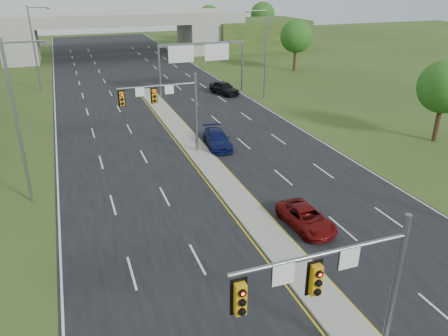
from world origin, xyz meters
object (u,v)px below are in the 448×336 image
sign_gantry (201,54)px  overpass (115,37)px  car_far_b (217,139)px  signal_mast_far (170,103)px  car_far_a (306,218)px  car_far_c (224,88)px  signal_mast_near (345,286)px

sign_gantry → overpass: 35.75m
car_far_b → signal_mast_far: bearing=-164.3°
sign_gantry → car_far_a: bearing=-96.7°
sign_gantry → car_far_b: (-4.58, -19.32, -4.49)m
car_far_c → sign_gantry: bearing=142.5°
sign_gantry → car_far_c: size_ratio=2.37×
signal_mast_far → car_far_a: bearing=-71.4°
signal_mast_near → car_far_a: signal_mast_near is taller
car_far_b → car_far_c: 19.63m
car_far_a → car_far_b: size_ratio=0.91×
sign_gantry → car_far_a: size_ratio=2.53×
car_far_b → car_far_c: car_far_c is taller
car_far_c → car_far_b: bearing=-127.7°
car_far_b → sign_gantry: bearing=83.6°
signal_mast_near → car_far_a: 12.27m
signal_mast_near → signal_mast_far: 25.00m
car_far_a → sign_gantry: bearing=79.8°
car_far_a → car_far_c: (6.83, 33.39, 0.20)m
sign_gantry → car_far_c: sign_gantry is taller
overpass → car_far_a: (2.62, -69.58, -2.90)m
car_far_b → overpass: bearing=99.1°
signal_mast_near → signal_mast_far: same height
car_far_a → car_far_c: size_ratio=0.94×
signal_mast_far → car_far_a: 15.84m
signal_mast_far → overpass: bearing=87.6°
overpass → car_far_a: size_ratio=17.48×
signal_mast_far → overpass: (2.26, 55.07, -1.17)m
car_far_a → car_far_c: bearing=74.9°
signal_mast_near → car_far_c: 45.59m
car_far_a → car_far_b: (-0.51, 15.19, 0.09)m
sign_gantry → signal_mast_far: bearing=-114.1°
signal_mast_near → signal_mast_far: bearing=90.0°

